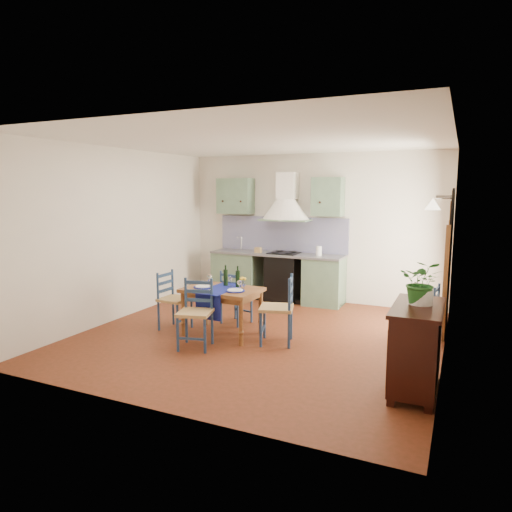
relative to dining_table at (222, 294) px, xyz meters
The scene contains 13 objects.
floor 0.82m from the dining_table, 18.01° to the left, with size 5.00×5.00×0.00m, color #4B2410.
back_wall 2.50m from the dining_table, 88.96° to the left, with size 5.00×0.96×2.80m.
right_wall 3.13m from the dining_table, ahead, with size 0.26×5.00×2.80m.
left_wall 2.14m from the dining_table, behind, with size 0.04×5.00×2.80m, color beige.
ceiling 2.25m from the dining_table, 18.01° to the left, with size 5.00×5.00×0.01m, color white.
dining_table is the anchor object (origin of this frame).
chair_near 0.64m from the dining_table, 96.42° to the right, with size 0.53×0.53×0.93m.
chair_far 0.62m from the dining_table, 98.59° to the left, with size 0.49×0.49×0.86m.
chair_left 0.84m from the dining_table, behind, with size 0.44×0.44×0.89m.
chair_right 0.91m from the dining_table, ahead, with size 0.55×0.55×0.96m.
chair_spare 2.90m from the dining_table, 18.32° to the left, with size 0.43×0.43×0.82m.
sideboard 2.90m from the dining_table, 16.87° to the right, with size 0.50×1.05×0.94m.
potted_plant 2.95m from the dining_table, 15.24° to the right, with size 0.42×0.37×0.47m, color #226323.
Camera 1 is at (2.64, -5.89, 2.13)m, focal length 32.00 mm.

